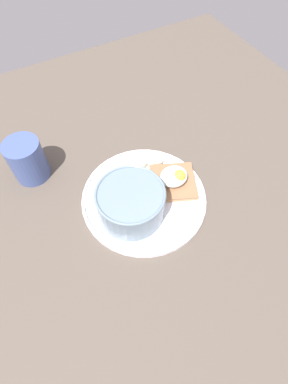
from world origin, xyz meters
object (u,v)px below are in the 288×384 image
at_px(poached_egg, 175,177).
at_px(banana_slice_front, 134,170).
at_px(banana_slice_back, 157,160).
at_px(toast_slice, 174,183).
at_px(banana_slice_right, 130,161).
at_px(coffee_mug, 27,160).
at_px(banana_slice_left, 141,163).
at_px(oatmeal_bowl, 131,203).

relative_size(poached_egg, banana_slice_front, 1.77).
bearing_deg(banana_slice_back, toast_slice, -90.95).
xyz_separation_m(poached_egg, banana_slice_right, (-0.06, 0.10, -0.02)).
relative_size(poached_egg, coffee_mug, 0.62).
xyz_separation_m(poached_egg, banana_slice_back, (0.00, 0.08, -0.02)).
xyz_separation_m(banana_slice_front, coffee_mug, (-0.20, 0.11, 0.03)).
xyz_separation_m(toast_slice, banana_slice_front, (-0.06, 0.07, 0.00)).
bearing_deg(coffee_mug, banana_slice_front, -29.36).
height_order(toast_slice, banana_slice_back, same).
bearing_deg(toast_slice, poached_egg, -39.79).
xyz_separation_m(banana_slice_front, banana_slice_back, (0.06, 0.00, -0.00)).
xyz_separation_m(banana_slice_left, coffee_mug, (-0.23, 0.10, 0.03)).
xyz_separation_m(oatmeal_bowl, banana_slice_front, (0.05, 0.09, -0.03)).
bearing_deg(banana_slice_back, oatmeal_bowl, -141.39).
bearing_deg(toast_slice, banana_slice_front, 128.31).
bearing_deg(banana_slice_back, coffee_mug, 156.74).
bearing_deg(banana_slice_left, toast_slice, -67.05).
bearing_deg(banana_slice_right, poached_egg, -61.72).
height_order(banana_slice_right, coffee_mug, coffee_mug).
distance_m(banana_slice_front, banana_slice_left, 0.03).
bearing_deg(poached_egg, oatmeal_bowl, -172.51).
bearing_deg(coffee_mug, toast_slice, -35.78).
relative_size(banana_slice_right, coffee_mug, 0.34).
distance_m(banana_slice_front, banana_slice_back, 0.06).
height_order(oatmeal_bowl, toast_slice, oatmeal_bowl).
bearing_deg(coffee_mug, banana_slice_right, -22.55).
relative_size(banana_slice_front, banana_slice_back, 0.89).
relative_size(oatmeal_bowl, banana_slice_right, 4.11).
xyz_separation_m(toast_slice, banana_slice_back, (0.00, 0.08, -0.00)).
relative_size(poached_egg, banana_slice_left, 1.49).
height_order(oatmeal_bowl, banana_slice_front, oatmeal_bowl).
distance_m(toast_slice, poached_egg, 0.02).
bearing_deg(coffee_mug, poached_egg, -35.79).
bearing_deg(poached_egg, banana_slice_front, 128.48).
xyz_separation_m(poached_egg, banana_slice_front, (-0.06, 0.08, -0.02)).
bearing_deg(banana_slice_left, oatmeal_bowl, -127.67).
bearing_deg(poached_egg, banana_slice_left, 113.35).
distance_m(banana_slice_left, banana_slice_back, 0.04).
bearing_deg(banana_slice_front, oatmeal_bowl, -121.12).
relative_size(banana_slice_left, banana_slice_back, 1.06).
relative_size(toast_slice, banana_slice_back, 3.29).
distance_m(banana_slice_front, coffee_mug, 0.23).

